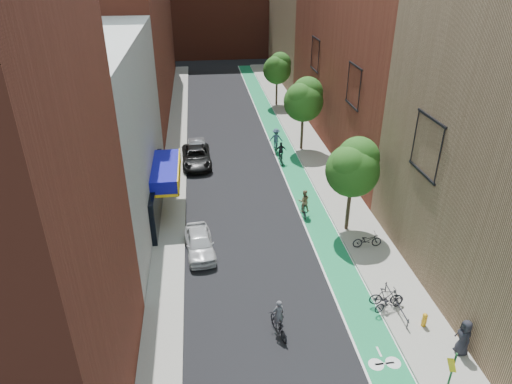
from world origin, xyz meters
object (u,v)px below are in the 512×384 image
object	(u,v)px
cyclist_lane_mid	(281,155)
cyclist_lead	(278,323)
parked_car_silver	(197,148)
pedestrian	(464,337)
parked_car_white	(200,243)
fire_hydrant	(424,319)
cyclist_lane_far	(276,141)
cyclist_lane_near	(304,205)
parked_car_black	(196,157)

from	to	relation	value
cyclist_lane_mid	cyclist_lead	bearing A→B (deg)	80.23
parked_car_silver	pedestrian	world-z (taller)	pedestrian
cyclist_lead	parked_car_white	bearing A→B (deg)	-77.16
fire_hydrant	cyclist_lead	bearing A→B (deg)	175.43
cyclist_lead	cyclist_lane_mid	size ratio (longest dim) A/B	1.02
parked_car_silver	parked_car_white	bearing A→B (deg)	-93.73
cyclist_lane_far	cyclist_lane_mid	bearing A→B (deg)	102.11
cyclist_lane_near	pedestrian	world-z (taller)	pedestrian
cyclist_lead	fire_hydrant	size ratio (longest dim) A/B	2.64
parked_car_black	parked_car_white	bearing A→B (deg)	-91.46
parked_car_silver	fire_hydrant	size ratio (longest dim) A/B	5.43
parked_car_white	cyclist_lane_near	world-z (taller)	cyclist_lane_near
parked_car_black	fire_hydrant	world-z (taller)	parked_car_black
parked_car_black	pedestrian	distance (m)	25.62
parked_car_black	cyclist_lane_near	size ratio (longest dim) A/B	2.68
parked_car_white	cyclist_lane_mid	bearing A→B (deg)	54.53
parked_car_silver	fire_hydrant	bearing A→B (deg)	-68.66
parked_car_white	pedestrian	world-z (taller)	pedestrian
parked_car_silver	cyclist_lead	bearing A→B (deg)	-84.50
parked_car_white	fire_hydrant	bearing A→B (deg)	-41.34
parked_car_white	cyclist_lane_far	distance (m)	16.91
cyclist_lane_near	pedestrian	size ratio (longest dim) A/B	1.07
cyclist_lane_far	pedestrian	distance (m)	25.23
cyclist_lane_far	pedestrian	xyz separation A→B (m)	(4.40, -24.85, 0.02)
cyclist_lane_far	pedestrian	size ratio (longest dim) A/B	1.21
parked_car_white	fire_hydrant	size ratio (longest dim) A/B	5.52
parked_car_white	fire_hydrant	xyz separation A→B (m)	(10.75, -7.76, -0.16)
cyclist_lane_near	fire_hydrant	distance (m)	11.83
parked_car_black	parked_car_silver	bearing A→B (deg)	85.68
parked_car_white	cyclist_lane_near	distance (m)	8.08
parked_car_white	cyclist_lane_near	size ratio (longest dim) A/B	2.09
cyclist_lead	parked_car_silver	bearing A→B (deg)	-94.91
pedestrian	fire_hydrant	distance (m)	2.09
parked_car_white	pedestrian	bearing A→B (deg)	-44.90
parked_car_black	pedestrian	xyz separation A→B (m)	(11.70, -22.79, 0.34)
parked_car_black	cyclist_lane_far	xyz separation A→B (m)	(7.30, 2.05, 0.31)
cyclist_lane_mid	pedestrian	bearing A→B (deg)	101.85
parked_car_white	fire_hydrant	distance (m)	13.26
cyclist_lane_mid	cyclist_lane_far	bearing A→B (deg)	-89.37
cyclist_lead	pedestrian	size ratio (longest dim) A/B	1.07
pedestrian	parked_car_silver	bearing A→B (deg)	-154.82
cyclist_lane_far	fire_hydrant	size ratio (longest dim) A/B	2.98
parked_car_black	fire_hydrant	distance (m)	23.60
cyclist_lane_near	parked_car_black	bearing A→B (deg)	-51.23
parked_car_silver	cyclist_lane_mid	distance (m)	7.70
parked_car_silver	cyclist_lane_near	distance (m)	13.81
cyclist_lane_far	fire_hydrant	world-z (taller)	cyclist_lane_far
cyclist_lane_near	cyclist_lane_mid	size ratio (longest dim) A/B	1.02
cyclist_lane_near	cyclist_lane_mid	distance (m)	9.06
parked_car_white	cyclist_lane_mid	distance (m)	14.54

